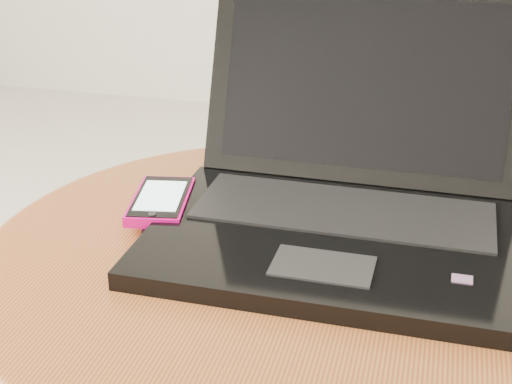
# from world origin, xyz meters

# --- Properties ---
(table) EXTENTS (0.64, 0.64, 0.51)m
(table) POSITION_xyz_m (-0.12, 0.05, 0.40)
(table) COLOR #632E18
(table) RESTS_ON ground
(laptop) EXTENTS (0.39, 0.37, 0.24)m
(laptop) POSITION_xyz_m (-0.05, 0.12, 0.55)
(laptop) COLOR black
(laptop) RESTS_ON table
(phone_black) EXTENTS (0.10, 0.14, 0.01)m
(phone_black) POSITION_xyz_m (-0.24, 0.10, 0.51)
(phone_black) COLOR black
(phone_black) RESTS_ON table
(phone_pink) EXTENTS (0.08, 0.12, 0.01)m
(phone_pink) POSITION_xyz_m (-0.26, 0.10, 0.52)
(phone_pink) COLOR #D3056E
(phone_pink) RESTS_ON phone_black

